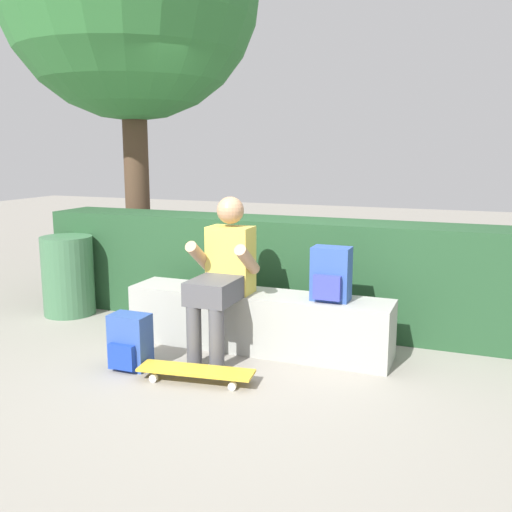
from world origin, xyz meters
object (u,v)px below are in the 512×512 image
object	(u,v)px
person_skater	(223,271)
trash_bin	(68,275)
skateboard_near_person	(196,371)
bench_main	(257,321)
backpack_on_ground	(130,342)
backpack_on_bench	(331,275)

from	to	relation	value
person_skater	trash_bin	world-z (taller)	person_skater
trash_bin	skateboard_near_person	bearing A→B (deg)	-28.37
bench_main	skateboard_near_person	world-z (taller)	bench_main
person_skater	trash_bin	bearing A→B (deg)	165.85
person_skater	trash_bin	size ratio (longest dim) A/B	1.61
bench_main	skateboard_near_person	size ratio (longest dim) A/B	2.57
backpack_on_ground	trash_bin	distance (m)	1.66
person_skater	backpack_on_bench	world-z (taller)	person_skater
person_skater	skateboard_near_person	xyz separation A→B (m)	(0.05, -0.56, -0.58)
bench_main	backpack_on_bench	world-z (taller)	backpack_on_bench
backpack_on_bench	backpack_on_ground	distance (m)	1.54
backpack_on_ground	bench_main	bearing A→B (deg)	45.36
backpack_on_ground	backpack_on_bench	bearing A→B (deg)	28.63
skateboard_near_person	trash_bin	world-z (taller)	trash_bin
bench_main	backpack_on_ground	distance (m)	1.01
backpack_on_ground	skateboard_near_person	bearing A→B (deg)	-4.95
bench_main	backpack_on_ground	bearing A→B (deg)	-134.64
trash_bin	backpack_on_bench	bearing A→B (deg)	-5.81
bench_main	backpack_on_bench	xyz separation A→B (m)	(0.59, -0.01, 0.42)
backpack_on_bench	skateboard_near_person	bearing A→B (deg)	-134.30
bench_main	person_skater	bearing A→B (deg)	-133.60
backpack_on_ground	trash_bin	xyz separation A→B (m)	(-1.34, 0.97, 0.18)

